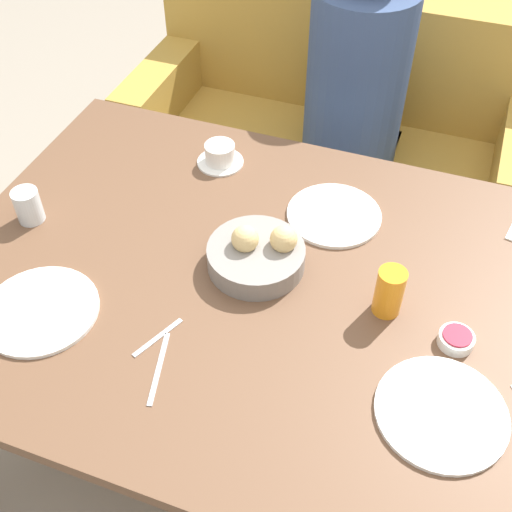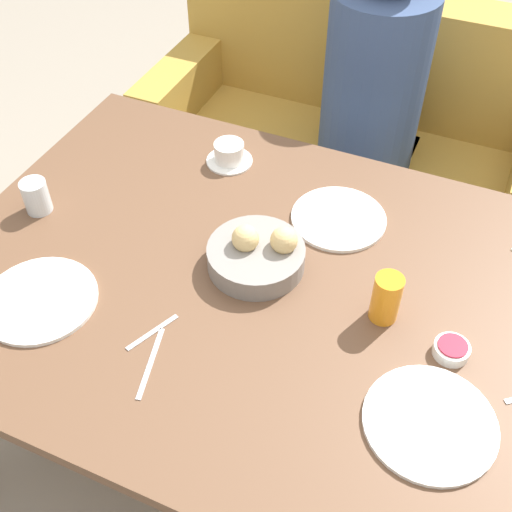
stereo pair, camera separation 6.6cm
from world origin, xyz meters
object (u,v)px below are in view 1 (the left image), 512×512
Objects in this scene: seated_person at (351,125)px; juice_glass at (389,292)px; jam_bowl_berry at (456,339)px; fork_silver at (159,368)px; couch at (331,149)px; spoon_coffee at (158,337)px; coffee_cup at (220,155)px; plate_near_left at (40,310)px; plate_near_right at (441,413)px; plate_far_center at (334,215)px; water_tumbler at (27,206)px; bread_basket at (257,254)px.

seated_person is 1.02m from juice_glass.
jam_bowl_berry is 0.43× the size of fork_silver.
couch is 1.41m from spoon_coffee.
coffee_cup is 1.71× the size of jam_bowl_berry.
plate_near_left is at bearing -165.46° from jam_bowl_berry.
jam_bowl_berry reaches higher than plate_near_right.
seated_person reaches higher than fork_silver.
seated_person is 0.73m from plate_far_center.
water_tumbler is at bearing -159.11° from plate_far_center.
couch is 12.41× the size of juice_glass.
bread_basket is 1.78× the size of coffee_cup.
couch is at bearing 78.31° from coffee_cup.
plate_near_left is 0.32m from water_tumbler.
water_tumbler is at bearing -175.32° from bread_basket.
plate_near_right is 0.59m from spoon_coffee.
bread_basket reaches higher than fork_silver.
water_tumbler is 0.58m from fork_silver.
seated_person is 4.85× the size of plate_near_right.
plate_near_right is 0.56m from fork_silver.
plate_near_left is at bearing -52.73° from water_tumbler.
seated_person is at bearing 83.18° from spoon_coffee.
water_tumbler is 0.68× the size of coffee_cup.
plate_near_right is at bearing 9.33° from fork_silver.
jam_bowl_berry is (1.06, -0.03, -0.03)m from water_tumbler.
spoon_coffee is (-0.44, -0.24, -0.06)m from juice_glass.
spoon_coffee is (0.46, -0.23, -0.04)m from water_tumbler.
plate_near_right is at bearing -67.71° from couch.
plate_far_center is at bearing 125.61° from plate_near_right.
seated_person is 1.28m from fork_silver.
juice_glass is (-0.15, 0.22, 0.05)m from plate_near_right.
bread_basket is 0.53m from plate_near_right.
juice_glass is at bearing -5.81° from bread_basket.
coffee_cup is at bearing 74.94° from plate_near_left.
jam_bowl_berry is (0.47, -0.07, -0.02)m from bread_basket.
plate_near_left is 0.76m from juice_glass.
couch is at bearing 89.48° from fork_silver.
seated_person is at bearing 88.89° from bread_basket.
fork_silver is (0.31, -0.05, -0.00)m from plate_near_left.
coffee_cup is (-0.70, 0.58, 0.02)m from plate_near_right.
jam_bowl_berry is at bearing 89.33° from plate_near_right.
couch is 19.51× the size of jam_bowl_berry.
bread_basket is 0.89× the size of plate_near_right.
coffee_cup is at bearing 146.20° from juice_glass.
plate_near_right is 1.07m from water_tumbler.
couch is 1.18× the size of seated_person.
seated_person reaches higher than coffee_cup.
couch is 0.29m from seated_person.
plate_near_left is at bearing -135.06° from plate_far_center.
plate_far_center is 1.86× the size of coffee_cup.
juice_glass is (0.19, -0.26, 0.05)m from plate_far_center.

